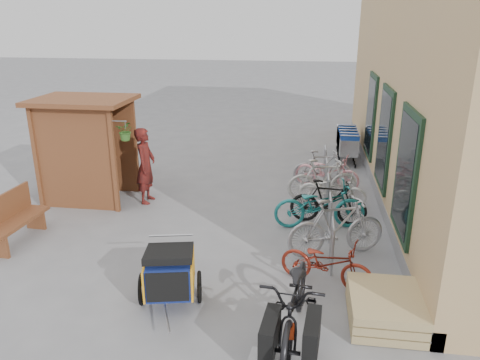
# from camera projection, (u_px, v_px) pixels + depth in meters

# --- Properties ---
(ground) EXTENTS (80.00, 80.00, 0.00)m
(ground) POSITION_uv_depth(u_px,v_px,m) (200.00, 258.00, 8.40)
(ground) COLOR gray
(kiosk) EXTENTS (2.49, 1.65, 2.40)m
(kiosk) POSITION_uv_depth(u_px,v_px,m) (82.00, 135.00, 10.64)
(kiosk) COLOR brown
(kiosk) RESTS_ON ground
(bike_rack) EXTENTS (0.05, 5.35, 0.86)m
(bike_rack) POSITION_uv_depth(u_px,v_px,m) (328.00, 191.00, 10.15)
(bike_rack) COLOR #A5A8AD
(bike_rack) RESTS_ON ground
(pallet_stack) EXTENTS (1.00, 1.20, 0.40)m
(pallet_stack) POSITION_uv_depth(u_px,v_px,m) (385.00, 308.00, 6.61)
(pallet_stack) COLOR tan
(pallet_stack) RESTS_ON ground
(bench) EXTENTS (0.53, 1.55, 0.97)m
(bench) POSITION_uv_depth(u_px,v_px,m) (12.00, 218.00, 8.86)
(bench) COLOR brown
(bench) RESTS_ON ground
(shopping_carts) EXTENTS (0.55, 2.19, 0.99)m
(shopping_carts) POSITION_uv_depth(u_px,v_px,m) (347.00, 140.00, 14.17)
(shopping_carts) COLOR silver
(shopping_carts) RESTS_ON ground
(child_trailer) EXTENTS (1.01, 1.61, 0.92)m
(child_trailer) POSITION_uv_depth(u_px,v_px,m) (170.00, 271.00, 6.97)
(child_trailer) COLOR navy
(child_trailer) RESTS_ON ground
(cargo_bike) EXTENTS (0.95, 2.24, 1.15)m
(cargo_bike) POSITION_uv_depth(u_px,v_px,m) (296.00, 304.00, 6.08)
(cargo_bike) COLOR black
(cargo_bike) RESTS_ON ground
(person_kiosk) EXTENTS (0.43, 0.65, 1.76)m
(person_kiosk) POSITION_uv_depth(u_px,v_px,m) (146.00, 166.00, 10.70)
(person_kiosk) COLOR maroon
(person_kiosk) RESTS_ON ground
(bike_0) EXTENTS (1.61, 1.00, 0.80)m
(bike_0) POSITION_uv_depth(u_px,v_px,m) (326.00, 263.00, 7.45)
(bike_0) COLOR maroon
(bike_0) RESTS_ON ground
(bike_1) EXTENTS (1.89, 1.11, 1.10)m
(bike_1) POSITION_uv_depth(u_px,v_px,m) (336.00, 227.00, 8.36)
(bike_1) COLOR #A8A8AD
(bike_1) RESTS_ON ground
(bike_2) EXTENTS (1.93, 0.94, 0.97)m
(bike_2) POSITION_uv_depth(u_px,v_px,m) (320.00, 205.00, 9.49)
(bike_2) COLOR #1D7677
(bike_2) RESTS_ON ground
(bike_3) EXTENTS (1.62, 0.59, 0.96)m
(bike_3) POSITION_uv_depth(u_px,v_px,m) (328.00, 202.00, 9.67)
(bike_3) COLOR black
(bike_3) RESTS_ON ground
(bike_4) EXTENTS (1.60, 0.77, 0.81)m
(bike_4) POSITION_uv_depth(u_px,v_px,m) (332.00, 190.00, 10.57)
(bike_4) COLOR silver
(bike_4) RESTS_ON ground
(bike_5) EXTENTS (1.72, 0.83, 1.00)m
(bike_5) POSITION_uv_depth(u_px,v_px,m) (323.00, 179.00, 10.95)
(bike_5) COLOR silver
(bike_5) RESTS_ON ground
(bike_6) EXTENTS (1.75, 1.05, 0.87)m
(bike_6) POSITION_uv_depth(u_px,v_px,m) (327.00, 172.00, 11.72)
(bike_6) COLOR pink
(bike_6) RESTS_ON ground
(bike_7) EXTENTS (1.54, 0.64, 0.90)m
(bike_7) POSITION_uv_depth(u_px,v_px,m) (322.00, 167.00, 12.00)
(bike_7) COLOR #A8A8AD
(bike_7) RESTS_ON ground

